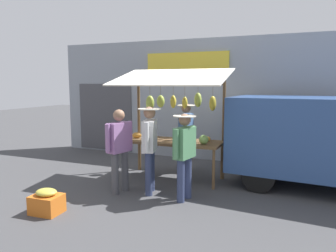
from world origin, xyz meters
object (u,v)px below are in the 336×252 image
Objects in this scene: vendor_with_sunhat at (186,131)px; shopper_in_grey_tee at (120,145)px; market_stall at (174,111)px; shopper_in_striped_shirt at (185,150)px; shopper_with_ponytail at (150,142)px; produce_crate_near at (47,202)px.

shopper_in_grey_tee is at bearing -17.81° from vendor_with_sunhat.
market_stall is 1.53m from shopper_in_striped_shirt.
market_stall is 1.45× the size of shopper_with_ponytail.
shopper_in_grey_tee is at bearing 92.96° from shopper_with_ponytail.
shopper_in_grey_tee is 1.03× the size of shopper_in_striped_shirt.
shopper_in_grey_tee is 3.33× the size of produce_crate_near.
shopper_in_striped_shirt is at bearing 118.82° from market_stall.
vendor_with_sunhat is at bearing 28.87° from shopper_in_striped_shirt.
market_stall is at bearing -2.90° from vendor_with_sunhat.
shopper_with_ponytail reaches higher than produce_crate_near.
shopper_in_grey_tee is (0.69, 2.01, -0.03)m from vendor_with_sunhat.
market_stall reaches higher than shopper_in_striped_shirt.
vendor_with_sunhat is 1.83m from shopper_with_ponytail.
shopper_in_striped_shirt is at bearing -72.37° from shopper_in_grey_tee.
vendor_with_sunhat is 3.72m from produce_crate_near.
shopper_in_grey_tee reaches higher than produce_crate_near.
vendor_with_sunhat is at bearing -18.86° from shopper_with_ponytail.
produce_crate_near is at bearing 170.74° from shopper_in_grey_tee.
shopper_in_striped_shirt is at bearing -143.12° from produce_crate_near.
shopper_in_grey_tee is at bearing -113.74° from produce_crate_near.
vendor_with_sunhat is 1.01× the size of shopper_in_grey_tee.
vendor_with_sunhat is (-0.05, -0.70, -0.55)m from market_stall.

